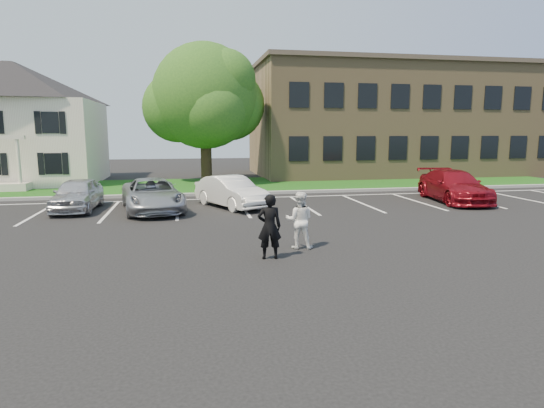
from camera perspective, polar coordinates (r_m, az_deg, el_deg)
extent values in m
plane|color=black|center=(12.40, 0.87, -6.44)|extent=(90.00, 90.00, 0.00)
cube|color=gray|center=(24.04, -4.92, 1.33)|extent=(40.00, 0.30, 0.15)
cube|color=#11450C|center=(28.00, -5.77, 2.35)|extent=(44.00, 8.00, 0.08)
cube|color=silver|center=(20.85, -27.30, -1.06)|extent=(0.12, 5.20, 0.01)
cube|color=silver|center=(20.23, -19.68, -0.85)|extent=(0.12, 5.20, 0.01)
cube|color=silver|center=(19.98, -11.73, -0.63)|extent=(0.12, 5.20, 0.01)
cube|color=silver|center=(20.12, -3.74, -0.38)|extent=(0.12, 5.20, 0.01)
cube|color=silver|center=(20.65, 4.00, -0.14)|extent=(0.12, 5.20, 0.01)
cube|color=silver|center=(21.53, 11.22, 0.08)|extent=(0.12, 5.20, 0.01)
cube|color=silver|center=(22.72, 17.79, 0.29)|extent=(0.12, 5.20, 0.01)
cube|color=silver|center=(24.18, 23.63, 0.47)|extent=(0.12, 5.20, 0.01)
cube|color=silver|center=(25.86, 28.76, 0.62)|extent=(0.12, 5.20, 0.01)
cube|color=silver|center=(22.96, -1.10, 0.82)|extent=(34.00, 0.12, 0.01)
cube|color=beige|center=(33.42, -29.47, 6.72)|extent=(10.00, 8.00, 5.20)
pyramid|color=black|center=(33.56, -29.99, 13.20)|extent=(10.30, 8.24, 2.40)
cylinder|color=beige|center=(28.30, -29.13, 3.98)|extent=(0.18, 0.18, 2.70)
cube|color=black|center=(29.46, -30.56, 4.32)|extent=(0.32, 0.05, 1.25)
cube|color=#8E764F|center=(37.49, 15.41, 9.85)|extent=(22.00, 10.00, 8.00)
cube|color=#4B4135|center=(37.80, 15.69, 16.14)|extent=(22.40, 10.40, 0.30)
cube|color=black|center=(29.59, 3.36, 6.94)|extent=(1.30, 0.06, 1.60)
cube|color=black|center=(29.65, 3.43, 13.52)|extent=(1.30, 0.06, 1.60)
cube|color=black|center=(30.23, 7.63, 6.92)|extent=(1.30, 0.06, 1.60)
cube|color=black|center=(30.29, 7.76, 13.36)|extent=(1.30, 0.06, 1.60)
cube|color=black|center=(31.03, 11.69, 6.87)|extent=(1.30, 0.06, 1.60)
cube|color=black|center=(31.09, 11.90, 13.14)|extent=(1.30, 0.06, 1.60)
cube|color=black|center=(31.98, 15.53, 6.79)|extent=(1.30, 0.06, 1.60)
cube|color=black|center=(32.04, 15.79, 12.87)|extent=(1.30, 0.06, 1.60)
cube|color=black|center=(33.06, 19.13, 6.69)|extent=(1.30, 0.06, 1.60)
cube|color=black|center=(33.12, 19.44, 12.57)|extent=(1.30, 0.06, 1.60)
cube|color=black|center=(34.26, 22.49, 6.57)|extent=(1.30, 0.06, 1.60)
cube|color=black|center=(34.32, 22.84, 12.24)|extent=(1.30, 0.06, 1.60)
cube|color=black|center=(35.57, 25.61, 6.43)|extent=(1.30, 0.06, 1.60)
cube|color=black|center=(35.62, 26.00, 11.90)|extent=(1.30, 0.06, 1.60)
cube|color=black|center=(36.97, 28.50, 6.30)|extent=(1.30, 0.06, 1.60)
cube|color=black|center=(37.03, 28.91, 11.55)|extent=(1.30, 0.06, 1.60)
cylinder|color=black|center=(29.63, -8.25, 5.70)|extent=(0.70, 0.70, 3.20)
sphere|color=#27531C|center=(29.66, -8.43, 13.24)|extent=(6.60, 6.60, 6.60)
sphere|color=#27531C|center=(30.44, -5.39, 12.25)|extent=(4.60, 4.60, 4.60)
sphere|color=#27531C|center=(29.99, -11.75, 11.77)|extent=(4.40, 4.40, 4.40)
sphere|color=#27531C|center=(28.14, -7.42, 11.66)|extent=(4.00, 4.00, 4.00)
sphere|color=#27531C|center=(31.26, -9.70, 13.55)|extent=(4.20, 4.20, 4.20)
sphere|color=#27531C|center=(28.93, -5.93, 15.19)|extent=(3.80, 3.80, 3.80)
imported|color=black|center=(11.87, -0.32, -2.86)|extent=(0.66, 0.46, 1.72)
imported|color=white|center=(12.98, 3.46, -2.03)|extent=(0.94, 0.82, 1.64)
imported|color=silver|center=(20.88, -23.25, 1.12)|extent=(1.72, 4.06, 1.37)
imported|color=#A6A8AE|center=(19.67, -14.80, 1.10)|extent=(3.06, 5.22, 1.36)
imported|color=silver|center=(20.10, -5.17, 1.55)|extent=(3.14, 4.38, 1.37)
imported|color=maroon|center=(23.31, 21.86, 2.10)|extent=(2.72, 5.31, 1.48)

